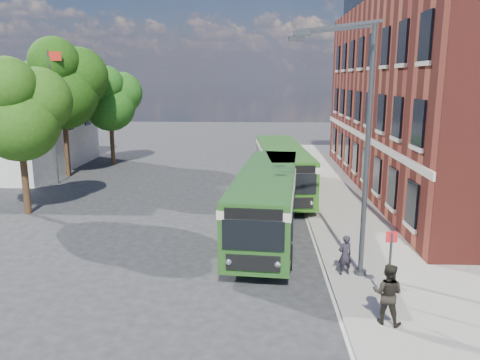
{
  "coord_description": "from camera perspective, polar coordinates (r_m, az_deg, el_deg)",
  "views": [
    {
      "loc": [
        1.45,
        -18.21,
        7.19
      ],
      "look_at": [
        0.51,
        4.61,
        2.2
      ],
      "focal_mm": 35.0,
      "sensor_mm": 36.0,
      "label": 1
    }
  ],
  "objects": [
    {
      "name": "bus_stop_sign",
      "position": [
        15.67,
        17.8,
        -9.54
      ],
      "size": [
        0.35,
        0.08,
        2.52
      ],
      "color": "#3D4042",
      "rests_on": "ground"
    },
    {
      "name": "kerb_line",
      "position": [
        27.29,
        7.55,
        -3.05
      ],
      "size": [
        0.12,
        48.0,
        0.01
      ],
      "primitive_type": "cube",
      "color": "beige",
      "rests_on": "ground"
    },
    {
      "name": "bus_front",
      "position": [
        21.77,
        3.32,
        -1.94
      ],
      "size": [
        3.68,
        12.27,
        3.02
      ],
      "color": "#25511C",
      "rests_on": "ground"
    },
    {
      "name": "bus_rear",
      "position": [
        29.56,
        5.13,
        1.84
      ],
      "size": [
        3.35,
        12.05,
        3.02
      ],
      "color": "#295F18",
      "rests_on": "ground"
    },
    {
      "name": "tree_left",
      "position": [
        26.97,
        -25.36,
        7.79
      ],
      "size": [
        4.89,
        4.65,
        8.26
      ],
      "color": "#331E12",
      "rests_on": "ground"
    },
    {
      "name": "brick_office",
      "position": [
        32.71,
        25.4,
        10.78
      ],
      "size": [
        12.1,
        26.0,
        14.2
      ],
      "color": "maroon",
      "rests_on": "ground"
    },
    {
      "name": "pavement",
      "position": [
        27.72,
        13.86,
        -2.92
      ],
      "size": [
        6.0,
        48.0,
        0.15
      ],
      "primitive_type": "cube",
      "color": "gray",
      "rests_on": "ground"
    },
    {
      "name": "tree_mid",
      "position": [
        36.64,
        -20.84,
        10.94
      ],
      "size": [
        5.94,
        5.65,
        10.03
      ],
      "color": "#331E12",
      "rests_on": "ground"
    },
    {
      "name": "tree_right",
      "position": [
        40.54,
        -15.54,
        9.57
      ],
      "size": [
        4.85,
        4.61,
        8.19
      ],
      "color": "#331E12",
      "rests_on": "ground"
    },
    {
      "name": "flagpole",
      "position": [
        34.24,
        -21.8,
        7.69
      ],
      "size": [
        0.95,
        0.1,
        9.0
      ],
      "color": "#3D4042",
      "rests_on": "ground"
    },
    {
      "name": "pedestrian_a",
      "position": [
        17.61,
        12.67,
        -8.92
      ],
      "size": [
        0.64,
        0.53,
        1.5
      ],
      "primitive_type": "imported",
      "rotation": [
        0.0,
        0.0,
        3.5
      ],
      "color": "black",
      "rests_on": "pavement"
    },
    {
      "name": "pedestrian_b",
      "position": [
        14.6,
        17.55,
        -13.08
      ],
      "size": [
        1.1,
        1.0,
        1.83
      ],
      "primitive_type": "imported",
      "rotation": [
        0.0,
        0.0,
        2.71
      ],
      "color": "black",
      "rests_on": "pavement"
    },
    {
      "name": "ground",
      "position": [
        19.63,
        -2.06,
        -9.17
      ],
      "size": [
        120.0,
        120.0,
        0.0
      ],
      "primitive_type": "plane",
      "color": "#242527",
      "rests_on": "ground"
    },
    {
      "name": "street_lamp",
      "position": [
        16.73,
        14.06,
        3.71
      ],
      "size": [
        2.96,
        2.38,
        9.0
      ],
      "color": "#3D4042",
      "rests_on": "ground"
    },
    {
      "name": "white_building",
      "position": [
        41.25,
        -25.94,
        6.19
      ],
      "size": [
        9.4,
        13.4,
        7.3
      ],
      "color": "beige",
      "rests_on": "ground"
    }
  ]
}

